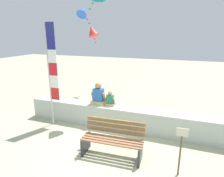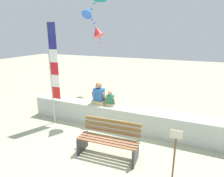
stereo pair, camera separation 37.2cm
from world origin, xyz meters
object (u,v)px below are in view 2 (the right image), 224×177
object	(u,v)px
kite_blue	(88,11)
kite_red	(97,31)
park_bench	(109,140)
person_child	(110,100)
sign_post	(175,150)
flag_banner	(53,68)
person_adult	(99,95)

from	to	relation	value
kite_blue	kite_red	bearing A→B (deg)	35.91
park_bench	person_child	world-z (taller)	person_child
park_bench	sign_post	xyz separation A→B (m)	(1.61, -0.22, 0.27)
flag_banner	kite_red	world-z (taller)	kite_red
person_child	kite_red	bearing A→B (deg)	123.15
person_adult	kite_blue	size ratio (longest dim) A/B	0.80
flag_banner	kite_red	bearing A→B (deg)	94.74
person_adult	kite_red	xyz separation A→B (m)	(-1.68, 3.20, 2.11)
kite_red	sign_post	bearing A→B (deg)	-48.86
person_child	flag_banner	world-z (taller)	flag_banner
kite_blue	sign_post	world-z (taller)	kite_blue
person_adult	sign_post	distance (m)	3.21
person_child	flag_banner	size ratio (longest dim) A/B	0.15
person_child	sign_post	bearing A→B (deg)	-38.15
person_child	kite_blue	distance (m)	4.92
park_bench	kite_blue	bearing A→B (deg)	124.27
person_child	flag_banner	distance (m)	2.13
flag_banner	sign_post	bearing A→B (deg)	-16.44
kite_red	person_child	bearing A→B (deg)	-56.85
sign_post	park_bench	bearing A→B (deg)	172.03
person_child	kite_blue	world-z (taller)	kite_blue
person_adult	flag_banner	bearing A→B (deg)	-156.99
kite_blue	person_adult	bearing A→B (deg)	-55.83
flag_banner	kite_blue	distance (m)	4.15
person_child	kite_red	distance (m)	4.41
park_bench	flag_banner	world-z (taller)	flag_banner
park_bench	kite_blue	xyz separation A→B (m)	(-3.07, 4.50, 3.60)
flag_banner	kite_blue	xyz separation A→B (m)	(-0.65, 3.54, 2.08)
kite_blue	sign_post	xyz separation A→B (m)	(4.67, -4.72, -3.34)
flag_banner	kite_red	size ratio (longest dim) A/B	3.71
person_adult	kite_blue	world-z (taller)	kite_blue
kite_red	kite_blue	bearing A→B (deg)	-144.09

